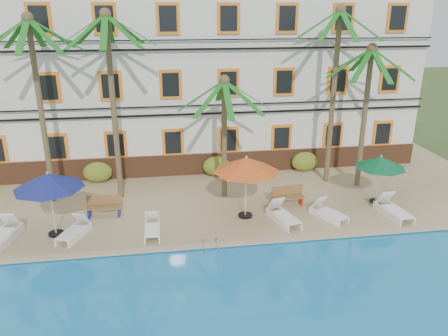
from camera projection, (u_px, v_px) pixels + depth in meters
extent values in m
plane|color=#384C23|center=(219.00, 239.00, 17.91)|extent=(100.00, 100.00, 0.00)
cube|color=tan|center=(205.00, 190.00, 22.51)|extent=(30.00, 12.00, 0.25)
cube|color=tan|center=(222.00, 244.00, 16.98)|extent=(30.00, 0.35, 0.06)
cube|color=silver|center=(195.00, 75.00, 25.39)|extent=(25.00, 6.00, 10.00)
cube|color=brown|center=(201.00, 164.00, 24.06)|extent=(25.00, 0.12, 1.20)
cube|color=orange|center=(57.00, 147.00, 22.57)|extent=(1.15, 0.10, 1.50)
cube|color=black|center=(56.00, 148.00, 22.53)|extent=(0.85, 0.04, 1.20)
cube|color=orange|center=(116.00, 145.00, 22.99)|extent=(1.15, 0.10, 1.50)
cube|color=black|center=(116.00, 145.00, 22.95)|extent=(0.85, 0.04, 1.20)
cube|color=orange|center=(173.00, 142.00, 23.41)|extent=(1.15, 0.10, 1.50)
cube|color=black|center=(173.00, 143.00, 23.37)|extent=(0.85, 0.04, 1.20)
cube|color=orange|center=(228.00, 140.00, 23.84)|extent=(1.15, 0.10, 1.50)
cube|color=black|center=(228.00, 140.00, 23.79)|extent=(0.85, 0.04, 1.20)
cube|color=orange|center=(281.00, 138.00, 24.26)|extent=(1.15, 0.10, 1.50)
cube|color=black|center=(282.00, 138.00, 24.21)|extent=(0.85, 0.04, 1.20)
cube|color=orange|center=(333.00, 136.00, 24.68)|extent=(1.15, 0.10, 1.50)
cube|color=black|center=(333.00, 136.00, 24.63)|extent=(0.85, 0.04, 1.20)
cube|color=orange|center=(382.00, 133.00, 25.10)|extent=(1.15, 0.10, 1.50)
cube|color=black|center=(383.00, 134.00, 25.05)|extent=(0.85, 0.04, 1.20)
cube|color=orange|center=(48.00, 87.00, 21.50)|extent=(1.15, 0.10, 1.50)
cube|color=black|center=(48.00, 88.00, 21.46)|extent=(0.85, 0.04, 1.20)
cube|color=orange|center=(111.00, 86.00, 21.93)|extent=(1.15, 0.10, 1.50)
cube|color=black|center=(111.00, 86.00, 21.88)|extent=(0.85, 0.04, 1.20)
cube|color=orange|center=(171.00, 84.00, 22.35)|extent=(1.15, 0.10, 1.50)
cube|color=black|center=(171.00, 85.00, 22.30)|extent=(0.85, 0.04, 1.20)
cube|color=orange|center=(228.00, 83.00, 22.77)|extent=(1.15, 0.10, 1.50)
cube|color=black|center=(229.00, 83.00, 22.72)|extent=(0.85, 0.04, 1.20)
cube|color=orange|center=(284.00, 82.00, 23.19)|extent=(1.15, 0.10, 1.50)
cube|color=black|center=(284.00, 82.00, 23.14)|extent=(0.85, 0.04, 1.20)
cube|color=orange|center=(338.00, 80.00, 23.61)|extent=(1.15, 0.10, 1.50)
cube|color=black|center=(338.00, 81.00, 23.56)|extent=(0.85, 0.04, 1.20)
cube|color=orange|center=(389.00, 79.00, 24.03)|extent=(1.15, 0.10, 1.50)
cube|color=black|center=(390.00, 79.00, 23.99)|extent=(0.85, 0.04, 1.20)
cube|color=orange|center=(39.00, 19.00, 20.40)|extent=(1.15, 0.10, 1.50)
cube|color=black|center=(39.00, 19.00, 20.36)|extent=(0.85, 0.04, 1.20)
cube|color=orange|center=(105.00, 19.00, 20.82)|extent=(1.15, 0.10, 1.50)
cube|color=black|center=(105.00, 19.00, 20.78)|extent=(0.85, 0.04, 1.20)
cube|color=orange|center=(168.00, 19.00, 21.24)|extent=(1.15, 0.10, 1.50)
cube|color=black|center=(168.00, 19.00, 21.20)|extent=(0.85, 0.04, 1.20)
cube|color=orange|center=(229.00, 18.00, 21.67)|extent=(1.15, 0.10, 1.50)
cube|color=black|center=(229.00, 18.00, 21.62)|extent=(0.85, 0.04, 1.20)
cube|color=orange|center=(287.00, 18.00, 22.09)|extent=(1.15, 0.10, 1.50)
cube|color=black|center=(287.00, 18.00, 22.04)|extent=(0.85, 0.04, 1.20)
cube|color=orange|center=(343.00, 18.00, 22.51)|extent=(1.15, 0.10, 1.50)
cube|color=black|center=(344.00, 18.00, 22.46)|extent=(0.85, 0.04, 1.20)
cube|color=orange|center=(397.00, 18.00, 22.93)|extent=(1.15, 0.10, 1.50)
cube|color=black|center=(398.00, 18.00, 22.88)|extent=(0.85, 0.04, 1.20)
cube|color=black|center=(201.00, 114.00, 22.95)|extent=(25.00, 0.08, 0.10)
cube|color=black|center=(200.00, 105.00, 22.80)|extent=(25.00, 0.08, 0.06)
cube|color=black|center=(199.00, 49.00, 21.82)|extent=(25.00, 0.08, 0.10)
cube|color=black|center=(199.00, 40.00, 21.66)|extent=(25.00, 0.08, 0.06)
cylinder|color=brown|center=(42.00, 116.00, 19.52)|extent=(0.26, 0.26, 8.31)
sphere|color=brown|center=(27.00, 18.00, 18.09)|extent=(0.50, 0.50, 0.50)
cube|color=#17621A|center=(36.00, 33.00, 19.30)|extent=(0.28, 2.13, 1.36)
cube|color=#17621A|center=(16.00, 33.00, 18.91)|extent=(1.70, 1.70, 1.36)
cube|color=#17621A|center=(3.00, 35.00, 18.17)|extent=(2.13, 0.28, 1.36)
cube|color=#17621A|center=(5.00, 35.00, 17.52)|extent=(1.70, 1.70, 1.36)
cube|color=#17621A|center=(23.00, 36.00, 17.34)|extent=(0.28, 2.13, 1.36)
cube|color=#17621A|center=(44.00, 35.00, 17.73)|extent=(1.70, 1.70, 1.36)
cube|color=#17621A|center=(56.00, 34.00, 18.47)|extent=(2.13, 0.28, 1.36)
cube|color=#17621A|center=(52.00, 33.00, 19.12)|extent=(1.70, 1.70, 1.36)
cylinder|color=brown|center=(114.00, 112.00, 19.93)|extent=(0.26, 0.26, 8.45)
sphere|color=brown|center=(105.00, 14.00, 18.48)|extent=(0.50, 0.50, 0.50)
cube|color=#17621A|center=(109.00, 29.00, 19.69)|extent=(0.28, 2.13, 1.36)
cube|color=#17621A|center=(91.00, 30.00, 19.30)|extent=(1.70, 1.70, 1.36)
cube|color=#17621A|center=(81.00, 30.00, 18.56)|extent=(2.13, 0.28, 1.36)
cube|color=#17621A|center=(86.00, 31.00, 17.91)|extent=(1.70, 1.70, 1.36)
cube|color=#17621A|center=(104.00, 31.00, 17.72)|extent=(0.28, 2.13, 1.36)
cube|color=#17621A|center=(123.00, 31.00, 18.12)|extent=(1.70, 1.70, 1.36)
cube|color=#17621A|center=(132.00, 30.00, 18.85)|extent=(2.13, 0.28, 1.36)
cube|color=#17621A|center=(125.00, 29.00, 19.51)|extent=(1.70, 1.70, 1.36)
cylinder|color=brown|center=(224.00, 141.00, 20.51)|extent=(0.26, 0.26, 5.64)
sphere|color=brown|center=(224.00, 80.00, 19.54)|extent=(0.50, 0.50, 0.50)
cube|color=#17621A|center=(221.00, 91.00, 20.75)|extent=(0.28, 2.13, 1.36)
cube|color=#17621A|center=(206.00, 93.00, 20.36)|extent=(1.70, 1.70, 1.36)
cube|color=#17621A|center=(201.00, 96.00, 19.62)|extent=(2.13, 0.28, 1.36)
cube|color=#17621A|center=(210.00, 99.00, 18.97)|extent=(1.70, 1.70, 1.36)
cube|color=#17621A|center=(228.00, 100.00, 18.79)|extent=(0.28, 2.13, 1.36)
cube|color=#17621A|center=(244.00, 98.00, 19.18)|extent=(1.70, 1.70, 1.36)
cube|color=#17621A|center=(247.00, 94.00, 19.92)|extent=(2.13, 0.28, 1.36)
cube|color=#17621A|center=(238.00, 92.00, 20.57)|extent=(1.70, 1.70, 1.36)
cylinder|color=brown|center=(333.00, 101.00, 21.80)|extent=(0.26, 0.26, 8.63)
sphere|color=brown|center=(341.00, 9.00, 20.31)|extent=(0.50, 0.50, 0.50)
cube|color=#17621A|center=(331.00, 24.00, 21.52)|extent=(0.28, 2.13, 1.36)
cube|color=#17621A|center=(319.00, 24.00, 21.13)|extent=(1.70, 1.70, 1.36)
cube|color=#17621A|center=(318.00, 24.00, 20.39)|extent=(2.13, 0.28, 1.36)
cube|color=#17621A|center=(330.00, 25.00, 19.74)|extent=(1.70, 1.70, 1.36)
cube|color=#17621A|center=(349.00, 25.00, 19.56)|extent=(0.28, 2.13, 1.36)
cube|color=#17621A|center=(361.00, 25.00, 19.95)|extent=(1.70, 1.70, 1.36)
cube|color=#17621A|center=(361.00, 24.00, 20.69)|extent=(2.13, 0.28, 1.36)
cube|color=#17621A|center=(348.00, 24.00, 21.34)|extent=(1.70, 1.70, 1.36)
cylinder|color=brown|center=(364.00, 120.00, 21.56)|extent=(0.26, 0.26, 6.92)
sphere|color=brown|center=(372.00, 48.00, 20.37)|extent=(0.50, 0.50, 0.50)
cube|color=#17621A|center=(361.00, 60.00, 21.58)|extent=(0.28, 2.13, 1.36)
cube|color=#17621A|center=(349.00, 61.00, 21.19)|extent=(1.70, 1.70, 1.36)
cube|color=#17621A|center=(349.00, 63.00, 20.45)|extent=(2.13, 0.28, 1.36)
cube|color=#17621A|center=(363.00, 65.00, 19.80)|extent=(1.70, 1.70, 1.36)
cube|color=#17621A|center=(381.00, 66.00, 19.62)|extent=(0.28, 2.13, 1.36)
cube|color=#17621A|center=(393.00, 64.00, 20.01)|extent=(1.70, 1.70, 1.36)
cube|color=#17621A|center=(391.00, 62.00, 20.75)|extent=(2.13, 0.28, 1.36)
cube|color=#17621A|center=(378.00, 61.00, 21.40)|extent=(1.70, 1.70, 1.36)
ellipsoid|color=#1D631C|center=(98.00, 172.00, 22.99)|extent=(1.50, 0.90, 1.10)
ellipsoid|color=#1D631C|center=(216.00, 166.00, 23.88)|extent=(1.50, 0.90, 1.10)
ellipsoid|color=#1D631C|center=(305.00, 162.00, 24.58)|extent=(1.50, 0.90, 1.10)
cylinder|color=black|center=(56.00, 233.00, 17.78)|extent=(0.61, 0.61, 0.09)
cylinder|color=silver|center=(52.00, 205.00, 17.34)|extent=(0.06, 0.06, 2.63)
cone|color=navy|center=(48.00, 181.00, 16.98)|extent=(2.74, 2.74, 0.60)
sphere|color=silver|center=(47.00, 173.00, 16.87)|extent=(0.10, 0.10, 0.10)
cylinder|color=black|center=(245.00, 215.00, 19.33)|extent=(0.64, 0.64, 0.09)
cylinder|color=silver|center=(246.00, 188.00, 18.88)|extent=(0.06, 0.06, 2.73)
cone|color=#D2501A|center=(246.00, 164.00, 18.50)|extent=(2.84, 2.84, 0.62)
sphere|color=silver|center=(246.00, 157.00, 18.39)|extent=(0.10, 0.10, 0.10)
cylinder|color=black|center=(375.00, 201.00, 20.76)|extent=(0.52, 0.52, 0.07)
cylinder|color=silver|center=(378.00, 180.00, 20.38)|extent=(0.06, 0.06, 2.25)
cone|color=#09562F|center=(380.00, 162.00, 20.08)|extent=(2.34, 2.34, 0.52)
sphere|color=silver|center=(381.00, 156.00, 19.98)|extent=(0.10, 0.10, 0.10)
cube|color=white|center=(10.00, 219.00, 17.71)|extent=(0.76, 0.65, 0.72)
cube|color=white|center=(11.00, 238.00, 17.18)|extent=(0.44, 2.04, 0.33)
cube|color=white|center=(70.00, 233.00, 17.30)|extent=(1.00, 1.35, 0.06)
cube|color=white|center=(81.00, 218.00, 18.00)|extent=(0.70, 0.64, 0.61)
cube|color=white|center=(68.00, 233.00, 17.63)|extent=(0.73, 1.64, 0.28)
cube|color=white|center=(80.00, 234.00, 17.50)|extent=(0.73, 1.64, 0.28)
cube|color=white|center=(152.00, 230.00, 17.53)|extent=(0.57, 1.20, 0.06)
cube|color=white|center=(152.00, 216.00, 18.23)|extent=(0.56, 0.45, 0.60)
cube|color=white|center=(146.00, 231.00, 17.76)|extent=(0.08, 1.70, 0.28)
cube|color=white|center=(159.00, 230.00, 17.83)|extent=(0.08, 1.70, 0.28)
cube|color=white|center=(286.00, 217.00, 18.49)|extent=(0.95, 1.48, 0.06)
cube|color=white|center=(276.00, 204.00, 19.23)|extent=(0.74, 0.65, 0.68)
cube|color=white|center=(277.00, 220.00, 18.66)|extent=(0.55, 1.90, 0.31)
cube|color=white|center=(289.00, 217.00, 18.90)|extent=(0.55, 1.90, 0.31)
cube|color=white|center=(333.00, 214.00, 18.90)|extent=(1.07, 1.36, 0.06)
cube|color=white|center=(319.00, 202.00, 19.48)|extent=(0.72, 0.67, 0.62)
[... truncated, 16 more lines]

